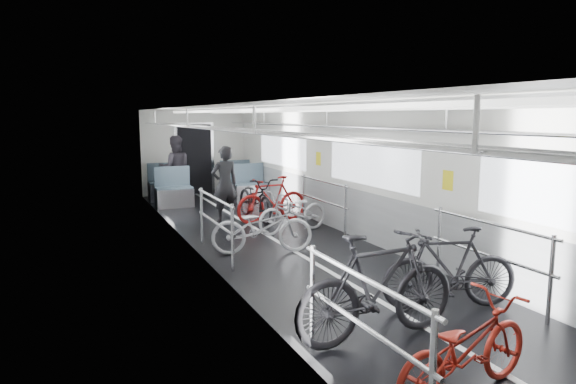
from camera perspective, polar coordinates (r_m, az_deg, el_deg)
name	(u,v)px	position (r m, az deg, el deg)	size (l,w,h in m)	color
car_shell	(257,173)	(10.08, -3.52, 2.08)	(3.02, 14.01, 2.41)	black
bike_left_near	(465,348)	(4.51, 19.04, -16.09)	(0.54, 1.55, 0.81)	#A31F14
bike_left_mid	(378,286)	(5.28, 9.98, -10.30)	(0.53, 1.86, 1.12)	black
bike_left_far	(262,227)	(8.44, -2.90, -3.91)	(0.58, 1.67, 0.88)	#B4B5BA
bike_right_near	(450,268)	(6.33, 17.54, -8.05)	(0.46, 1.63, 0.98)	black
bike_right_mid	(293,212)	(9.92, 0.61, -2.19)	(0.55, 1.57, 0.82)	#B1B1B6
bike_right_far	(272,199)	(10.86, -1.77, -0.84)	(0.46, 1.63, 0.98)	maroon
bike_aisle	(255,199)	(11.12, -3.64, -0.73)	(0.63, 1.80, 0.94)	black
person_standing	(225,184)	(10.96, -7.04, 0.87)	(0.59, 0.39, 1.62)	black
person_seated	(175,168)	(13.89, -12.43, 2.57)	(0.84, 0.66, 1.73)	#332E36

